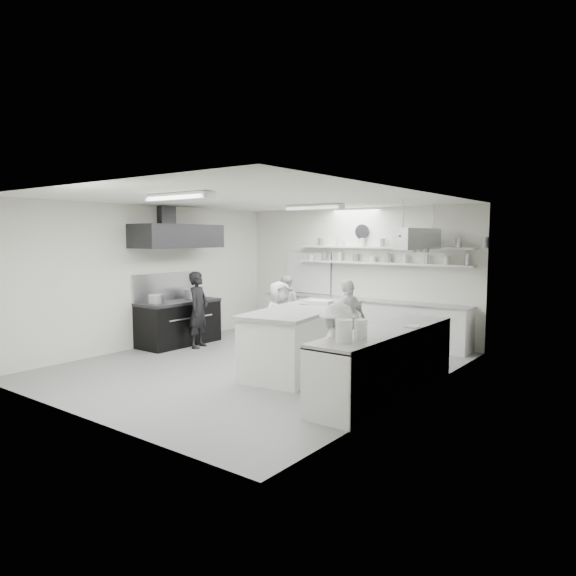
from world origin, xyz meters
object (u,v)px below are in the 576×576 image
Objects in this scene: cook_stove at (198,310)px; cook_back at (285,306)px; prep_island at (304,339)px; stove at (179,324)px; back_counter at (360,320)px; right_counter at (385,363)px.

cook_back is at bearing -35.93° from cook_stove.
prep_island is 2.83m from cook_stove.
stove is 4.03m from back_counter.
back_counter is 1.76× the size of prep_island.
back_counter is 4.13m from right_counter.
prep_island is at bearing 164.12° from right_counter.
right_counter is (2.35, -3.40, 0.01)m from back_counter.
stove is 5.28m from right_counter.
right_counter is 4.89m from cook_back.
prep_island is (-1.86, 0.53, 0.05)m from right_counter.
back_counter is at bearing 124.65° from right_counter.
right_counter is 1.16× the size of prep_island.
cook_stove is at bearing 46.01° from cook_back.
cook_stove is (-4.67, 0.64, 0.33)m from right_counter.
right_counter is 1.93m from prep_island.
cook_stove is at bearing -130.08° from back_counter.
cook_back is at bearing 145.14° from right_counter.
cook_stove reaches higher than back_counter.
prep_island reaches higher than stove.
prep_island reaches higher than right_counter.
cook_back is at bearing 60.54° from stove.
right_counter is (5.25, -0.60, 0.02)m from stove.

